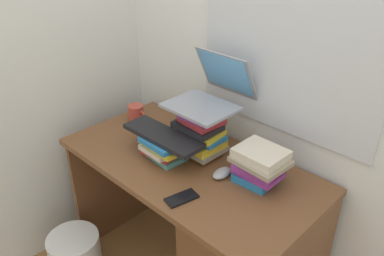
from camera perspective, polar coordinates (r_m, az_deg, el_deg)
wall_back at (r=1.92m, az=7.46°, el=12.79°), size 6.00×0.06×2.60m
wall_left at (r=2.27m, az=-15.53°, el=14.50°), size 0.05×6.00×2.60m
desk at (r=1.94m, az=6.07°, el=-17.60°), size 1.27×0.65×0.77m
book_stack_tall at (r=1.89m, az=1.22°, el=-0.50°), size 0.26×0.19×0.24m
book_stack_keyboard_riser at (r=1.89m, az=-4.08°, el=-2.80°), size 0.24×0.19×0.11m
book_stack_side at (r=1.74m, az=9.63°, el=-5.25°), size 0.23×0.20×0.16m
laptop at (r=1.86m, az=2.79°, el=5.12°), size 0.31×0.36×0.23m
keyboard at (r=1.86m, az=-4.22°, el=-1.11°), size 0.42×0.15×0.02m
computer_mouse at (r=1.79m, az=4.32°, el=-6.50°), size 0.06×0.10×0.04m
mug at (r=2.25m, az=-8.03°, el=2.12°), size 0.13×0.09×0.09m
cell_phone at (r=1.66m, az=-1.49°, el=-10.04°), size 0.10×0.15×0.01m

